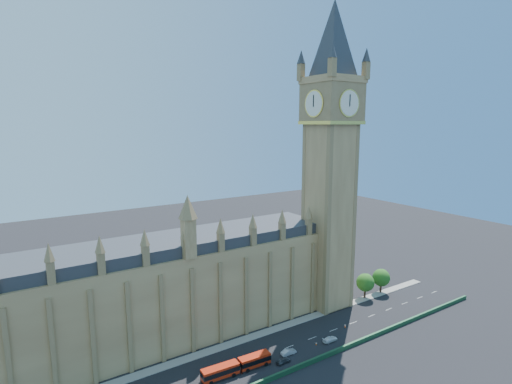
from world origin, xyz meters
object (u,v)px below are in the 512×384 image
red_bus (237,367)px  car_silver (289,352)px  car_white (330,339)px  car_grey (283,361)px

red_bus → car_silver: 14.93m
car_silver → car_white: car_silver is taller
car_grey → car_silver: size_ratio=0.91×
red_bus → car_silver: red_bus is taller
car_grey → car_silver: car_silver is taller
car_grey → car_white: size_ratio=0.84×
red_bus → car_silver: size_ratio=4.21×
car_grey → red_bus: bearing=72.0°
car_silver → car_white: size_ratio=0.93×
car_silver → car_white: bearing=-94.7°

